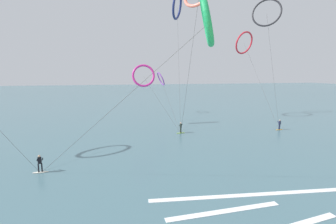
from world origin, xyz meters
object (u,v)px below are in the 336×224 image
kite_magenta (143,76)px  kite_crimson (244,43)px  surfer_amber (279,125)px  kite_violet (161,79)px  surfer_ivory (40,165)px  kite_navy (177,6)px  kite_charcoal (267,13)px  kite_emerald (207,22)px  surfer_lime (181,128)px

kite_magenta → kite_crimson: 24.75m
surfer_amber → kite_violet: size_ratio=0.08×
surfer_ivory → surfer_amber: 34.79m
kite_crimson → surfer_amber: bearing=64.5°
kite_crimson → kite_magenta: bearing=-3.1°
surfer_ivory → kite_crimson: (35.36, 24.67, 14.97)m
surfer_ivory → kite_navy: 36.88m
kite_charcoal → kite_magenta: bearing=-153.9°
kite_violet → kite_emerald: (-5.09, -38.14, 4.62)m
kite_magenta → kite_charcoal: kite_charcoal is taller
kite_emerald → kite_crimson: size_ratio=0.79×
kite_charcoal → surfer_ivory: bearing=-114.8°
kite_navy → surfer_ivory: bearing=-10.4°
surfer_amber → kite_charcoal: size_ratio=0.08×
surfer_lime → kite_magenta: 11.72m
kite_navy → kite_crimson: (15.64, 1.79, -6.18)m
kite_magenta → kite_navy: (7.28, 4.44, 13.10)m
kite_violet → kite_charcoal: size_ratio=0.99×
kite_navy → kite_charcoal: bearing=78.5°
kite_magenta → kite_charcoal: size_ratio=0.51×
surfer_lime → kite_emerald: (-4.03, -18.95, 11.82)m
surfer_amber → kite_magenta: size_ratio=0.16×
kite_emerald → kite_navy: size_ratio=0.59×
surfer_lime → kite_violet: bearing=-10.5°
surfer_lime → surfer_amber: bearing=-103.4°
surfer_amber → kite_crimson: kite_crimson is taller
kite_crimson → surfer_lime: bearing=17.9°
surfer_ivory → kite_violet: bearing=38.7°
kite_emerald → kite_crimson: kite_crimson is taller
surfer_ivory → kite_navy: kite_navy is taller
surfer_ivory → surfer_amber: (33.45, 9.54, 0.00)m
surfer_ivory → kite_charcoal: bearing=0.6°
surfer_lime → kite_magenta: kite_magenta is taller
kite_violet → kite_magenta: size_ratio=1.93×
kite_navy → kite_crimson: kite_navy is taller
surfer_amber → kite_emerald: size_ratio=0.12×
kite_magenta → kite_emerald: kite_emerald is taller
kite_violet → kite_navy: 15.96m
surfer_lime → kite_emerald: bearing=160.7°
surfer_ivory → kite_emerald: size_ratio=0.12×
kite_magenta → kite_emerald: size_ratio=0.75×
kite_magenta → surfer_amber: bearing=-16.2°
surfer_amber → kite_navy: kite_navy is taller
kite_charcoal → kite_navy: kite_navy is taller
kite_charcoal → kite_navy: size_ratio=0.86×
surfer_ivory → kite_charcoal: size_ratio=0.08×
kite_magenta → surfer_ivory: bearing=-117.2°
kite_magenta → kite_charcoal: bearing=-11.2°
surfer_lime → kite_navy: kite_navy is taller
surfer_amber → kite_emerald: kite_emerald is taller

